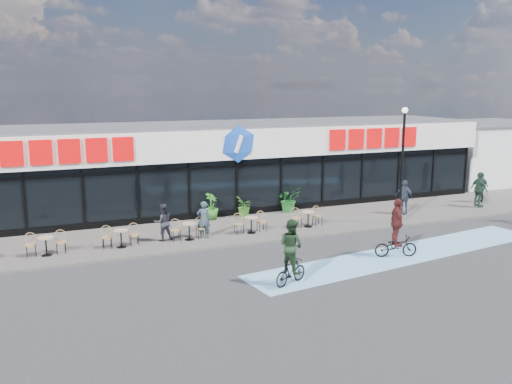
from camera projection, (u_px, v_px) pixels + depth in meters
ground at (298, 255)px, 21.59m from camera, size 120.00×120.00×0.00m
sidewalk at (255, 227)px, 25.67m from camera, size 44.00×5.00×0.10m
bike_lane at (404, 254)px, 21.72m from camera, size 14.17×4.13×0.01m
building at (218, 164)px, 30.15m from camera, size 30.60×6.57×4.75m
neighbour_building at (485, 151)px, 38.83m from camera, size 9.20×7.20×4.11m
lamp_post at (403, 156)px, 25.50m from camera, size 0.28×0.28×5.57m
bistro_set_1 at (46, 244)px, 21.24m from camera, size 1.54×0.62×0.90m
bistro_set_2 at (121, 236)px, 22.31m from camera, size 1.54×0.62×0.90m
bistro_set_3 at (189, 229)px, 23.39m from camera, size 1.54×0.62×0.90m
bistro_set_4 at (250, 223)px, 24.47m from camera, size 1.54×0.62×0.90m
bistro_set_5 at (307, 217)px, 25.55m from camera, size 1.54×0.62×0.90m
potted_plant_left at (244, 206)px, 27.56m from camera, size 1.02×1.11×1.03m
potted_plant_mid at (211, 206)px, 26.87m from camera, size 1.05×1.05×1.32m
potted_plant_right at (289, 199)px, 28.56m from camera, size 1.24×1.09×1.34m
patron_left at (204, 220)px, 23.54m from camera, size 0.67×0.52×1.64m
patron_right at (163, 222)px, 23.15m from camera, size 0.83×0.67×1.62m
pedestrian_a at (404, 197)px, 27.98m from camera, size 0.75×1.13×1.79m
pedestrian_b at (479, 190)px, 29.56m from camera, size 0.48×1.14×1.94m
pedestrian_c at (481, 187)px, 30.81m from camera, size 1.03×0.48×1.73m
cyclist_a at (396, 234)px, 21.21m from camera, size 1.78×1.20×2.35m
cyclist_c at (291, 255)px, 18.22m from camera, size 1.55×1.09×2.28m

